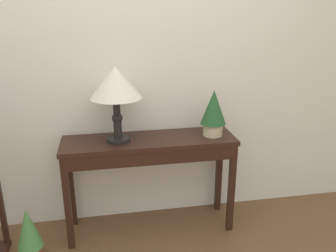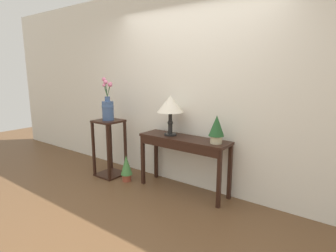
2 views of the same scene
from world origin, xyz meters
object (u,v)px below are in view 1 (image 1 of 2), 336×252
Objects in this scene: potted_plant_on_console at (213,111)px; potted_plant_floor at (29,233)px; console_table at (150,154)px; table_lamp at (116,85)px.

potted_plant_on_console is 1.55m from potted_plant_floor.
potted_plant_floor is at bearing -166.56° from console_table.
potted_plant_floor is (-0.87, -0.21, -0.43)m from console_table.
console_table is 3.67× the size of potted_plant_on_console.
console_table is 3.17× the size of potted_plant_floor.
table_lamp is (-0.23, 0.02, 0.52)m from console_table.
potted_plant_on_console reaches higher than potted_plant_floor.
console_table is at bearing -178.89° from potted_plant_on_console.
console_table is at bearing 13.44° from potted_plant_floor.
table_lamp is 1.17m from potted_plant_floor.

